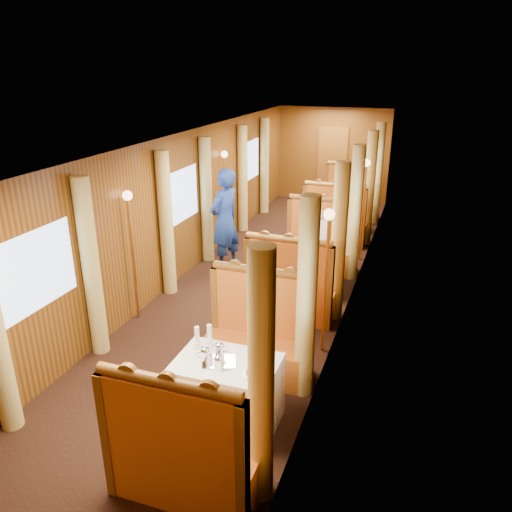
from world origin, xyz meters
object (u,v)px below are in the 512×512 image
at_px(steward, 225,221).
at_px(passenger, 317,235).
at_px(teapot_left, 205,356).
at_px(teapot_back, 220,352).
at_px(rose_vase_mid, 308,238).
at_px(banquette_mid_aft, 319,247).
at_px(banquette_far_fwd, 334,224).
at_px(banquette_near_aft, 258,341).
at_px(banquette_far_aft, 350,201).
at_px(teapot_right, 219,364).
at_px(banquette_near_fwd, 182,457).
at_px(table_near, 227,393).
at_px(table_far, 342,213).
at_px(rose_vase_far, 343,189).
at_px(table_mid, 306,270).
at_px(tea_tray, 219,362).
at_px(banquette_mid_fwd, 290,292).
at_px(fruit_plate, 253,374).

distance_m(steward, passenger, 1.67).
xyz_separation_m(teapot_left, teapot_back, (0.10, 0.13, -0.00)).
bearing_deg(rose_vase_mid, banquette_mid_aft, 90.20).
bearing_deg(teapot_back, rose_vase_mid, 88.36).
relative_size(banquette_far_fwd, steward, 0.71).
bearing_deg(teapot_back, banquette_near_aft, 84.17).
bearing_deg(banquette_near_aft, banquette_far_aft, 90.00).
bearing_deg(teapot_right, banquette_near_fwd, -82.69).
distance_m(table_near, banquette_far_aft, 8.01).
relative_size(banquette_near_fwd, steward, 0.71).
distance_m(table_far, rose_vase_far, 0.55).
relative_size(table_mid, tea_tray, 3.09).
bearing_deg(rose_vase_far, teapot_left, -91.41).
height_order(banquette_near_aft, passenger, banquette_near_aft).
xyz_separation_m(banquette_near_aft, banquette_mid_fwd, (0.00, 1.47, 0.00)).
height_order(banquette_near_aft, steward, steward).
bearing_deg(banquette_mid_fwd, banquette_near_aft, -90.00).
bearing_deg(rose_vase_mid, table_mid, -99.54).
distance_m(table_far, banquette_far_fwd, 1.02).
distance_m(banquette_far_fwd, steward, 2.67).
bearing_deg(teapot_right, passenger, 95.65).
distance_m(banquette_mid_fwd, banquette_far_aft, 5.53).
bearing_deg(rose_vase_mid, banquette_near_fwd, -90.04).
relative_size(banquette_mid_aft, teapot_left, 8.31).
height_order(teapot_back, fruit_plate, teapot_back).
distance_m(teapot_right, steward, 4.38).
xyz_separation_m(table_far, teapot_left, (-0.20, -7.06, 0.44)).
distance_m(banquette_mid_aft, steward, 1.80).
distance_m(teapot_right, rose_vase_mid, 3.67).
bearing_deg(banquette_mid_aft, banquette_near_aft, -90.00).
distance_m(table_near, banquette_near_fwd, 1.02).
bearing_deg(passenger, table_far, 90.00).
xyz_separation_m(table_far, tea_tray, (-0.07, -7.03, 0.38)).
xyz_separation_m(banquette_far_aft, rose_vase_far, (-0.03, -1.00, 0.50)).
bearing_deg(teapot_back, passenger, 88.70).
relative_size(banquette_mid_fwd, steward, 0.71).
bearing_deg(rose_vase_far, table_near, -89.78).
height_order(banquette_near_aft, fruit_plate, banquette_near_aft).
height_order(banquette_near_fwd, banquette_far_aft, same).
relative_size(rose_vase_far, steward, 0.19).
relative_size(banquette_near_aft, passenger, 1.76).
bearing_deg(teapot_back, tea_tray, -73.82).
distance_m(table_near, rose_vase_far, 7.04).
distance_m(banquette_near_fwd, banquette_far_aft, 9.03).
bearing_deg(teapot_left, rose_vase_far, 63.90).
relative_size(banquette_mid_aft, banquette_far_aft, 1.00).
bearing_deg(table_near, table_far, 90.00).
xyz_separation_m(banquette_far_fwd, banquette_far_aft, (0.00, 2.03, 0.00)).
xyz_separation_m(teapot_back, rose_vase_mid, (0.10, 3.46, 0.11)).
bearing_deg(banquette_mid_aft, rose_vase_mid, -89.80).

